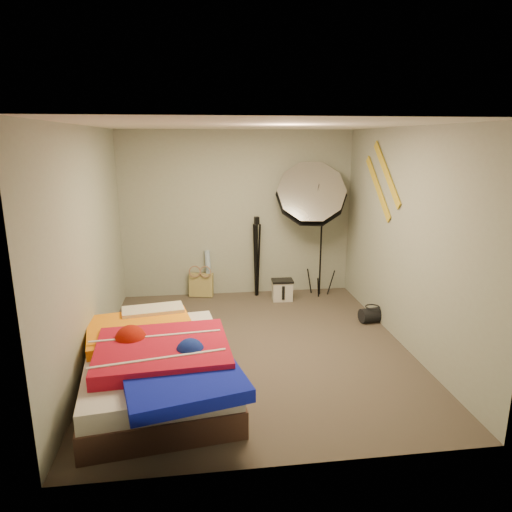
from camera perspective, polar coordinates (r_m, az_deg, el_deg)
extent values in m
plane|color=#4D4038|center=(5.43, -0.23, -11.38)|extent=(4.00, 4.00, 0.00)
plane|color=silver|center=(4.89, -0.27, 16.03)|extent=(4.00, 4.00, 0.00)
plane|color=#9AA292|center=(6.97, -2.31, 5.21)|extent=(3.50, 0.00, 3.50)
plane|color=#9AA292|center=(3.12, 4.37, -6.52)|extent=(3.50, 0.00, 3.50)
plane|color=#9AA292|center=(5.10, -20.14, 0.93)|extent=(0.00, 4.00, 4.00)
plane|color=#9AA292|center=(5.51, 18.14, 2.03)|extent=(0.00, 4.00, 4.00)
cube|color=tan|center=(7.09, -6.86, -3.60)|extent=(0.39, 0.23, 0.38)
cylinder|color=#598ABC|center=(7.04, -5.95, -2.21)|extent=(0.13, 0.22, 0.72)
cube|color=beige|center=(6.90, 3.30, -4.35)|extent=(0.30, 0.22, 0.29)
cylinder|color=black|center=(6.29, 14.29, -7.16)|extent=(0.34, 0.24, 0.19)
cube|color=gold|center=(5.94, 16.02, 9.89)|extent=(0.02, 0.91, 0.78)
cube|color=gold|center=(6.19, 14.98, 8.25)|extent=(0.02, 0.91, 0.78)
cube|color=#4D3028|center=(4.64, -12.06, -14.81)|extent=(1.55, 2.04, 0.25)
cube|color=silver|center=(4.54, -12.20, -12.53)|extent=(1.51, 2.00, 0.17)
cube|color=orange|center=(4.87, -14.20, -9.13)|extent=(1.19, 1.09, 0.13)
cube|color=red|center=(4.35, -11.57, -11.65)|extent=(1.26, 1.08, 0.15)
cube|color=#101DC9|center=(3.87, -8.86, -15.48)|extent=(1.09, 0.95, 0.11)
cube|color=#F1A2AF|center=(5.21, -12.73, -7.02)|extent=(0.70, 0.40, 0.13)
cylinder|color=black|center=(7.03, 8.13, 1.69)|extent=(0.03, 0.03, 1.66)
cube|color=black|center=(6.90, 8.36, 8.02)|extent=(0.08, 0.08, 0.10)
cone|color=silver|center=(6.77, 6.89, 7.51)|extent=(1.35, 1.06, 1.22)
cylinder|color=black|center=(6.97, 0.08, -0.57)|extent=(0.05, 0.05, 1.12)
cube|color=black|center=(6.84, 0.08, 4.45)|extent=(0.08, 0.08, 0.12)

